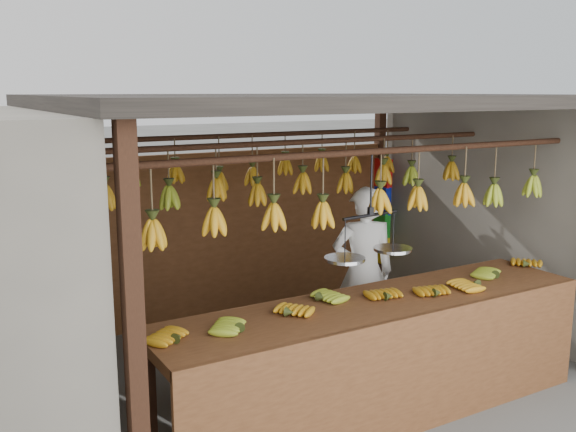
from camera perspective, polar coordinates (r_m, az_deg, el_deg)
ground at (r=6.04m, az=1.47°, el=-12.68°), size 80.00×80.00×0.00m
stall at (r=5.83m, az=-0.14°, el=6.54°), size 4.30×3.30×2.40m
neighbor_right at (r=8.13m, az=23.63°, el=1.07°), size 3.00×3.00×2.30m
counter at (r=4.82m, az=8.85°, el=-10.01°), size 3.59×0.80×0.96m
hanging_bananas at (r=5.59m, az=1.51°, el=2.72°), size 3.62×2.25×0.39m
balance_scale at (r=4.81m, az=7.27°, el=-2.94°), size 0.78×0.34×0.78m
vendor at (r=5.93m, az=6.69°, el=-5.01°), size 0.68×0.57×1.60m
bag_bundles at (r=7.89m, az=8.35°, el=0.42°), size 0.08×0.26×1.28m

